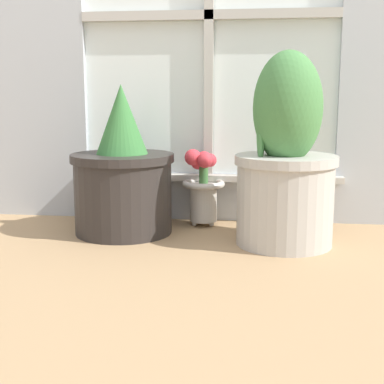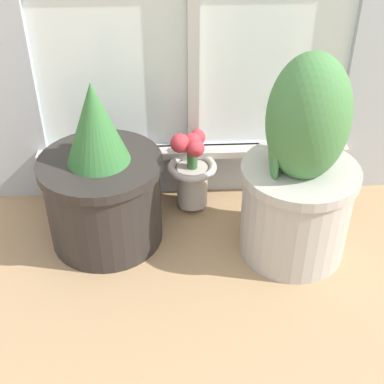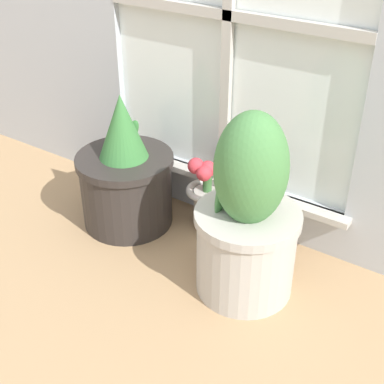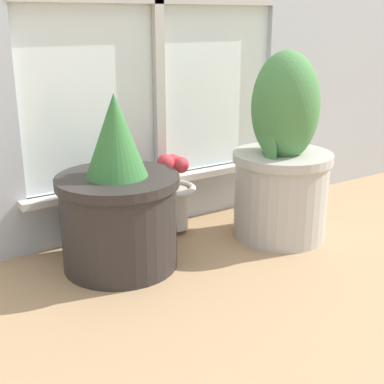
{
  "view_description": "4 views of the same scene",
  "coord_description": "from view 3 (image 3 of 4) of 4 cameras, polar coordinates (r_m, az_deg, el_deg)",
  "views": [
    {
      "loc": [
        0.19,
        -1.58,
        0.5
      ],
      "look_at": [
        -0.03,
        0.3,
        0.16
      ],
      "focal_mm": 50.0,
      "sensor_mm": 36.0,
      "label": 1
    },
    {
      "loc": [
        -0.08,
        -1.03,
        1.15
      ],
      "look_at": [
        -0.02,
        0.31,
        0.17
      ],
      "focal_mm": 50.0,
      "sensor_mm": 36.0,
      "label": 2
    },
    {
      "loc": [
        0.92,
        -1.03,
        1.25
      ],
      "look_at": [
        0.03,
        0.3,
        0.25
      ],
      "focal_mm": 50.0,
      "sensor_mm": 36.0,
      "label": 3
    },
    {
      "loc": [
        -0.94,
        -1.1,
        0.75
      ],
      "look_at": [
        0.0,
        0.35,
        0.18
      ],
      "focal_mm": 50.0,
      "sensor_mm": 36.0,
      "label": 4
    }
  ],
  "objects": [
    {
      "name": "flower_vase",
      "position": [
        2.07,
        1.55,
        0.01
      ],
      "size": [
        0.16,
        0.16,
        0.3
      ],
      "color": "#BCB7AD",
      "rests_on": "ground_plane"
    },
    {
      "name": "potted_plant_right",
      "position": [
        1.71,
        5.93,
        -3.12
      ],
      "size": [
        0.34,
        0.34,
        0.65
      ],
      "color": "#B7B2A8",
      "rests_on": "ground_plane"
    },
    {
      "name": "potted_plant_left",
      "position": [
        2.09,
        -7.09,
        1.7
      ],
      "size": [
        0.38,
        0.38,
        0.54
      ],
      "color": "#2D2826",
      "rests_on": "ground_plane"
    },
    {
      "name": "ground_plane",
      "position": [
        1.86,
        -5.88,
        -10.39
      ],
      "size": [
        10.0,
        10.0,
        0.0
      ],
      "primitive_type": "plane",
      "color": "tan"
    }
  ]
}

